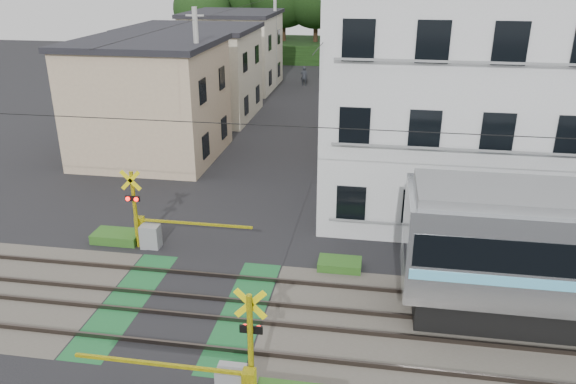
% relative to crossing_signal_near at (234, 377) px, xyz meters
% --- Properties ---
extents(ground, '(120.00, 120.00, 0.00)m').
position_rel_crossing_signal_near_xyz_m(ground, '(-2.59, 3.65, -0.71)').
color(ground, black).
extents(track_bed, '(120.00, 120.00, 0.14)m').
position_rel_crossing_signal_near_xyz_m(track_bed, '(-2.59, 3.65, -0.67)').
color(track_bed, '#47423A').
rests_on(track_bed, ground).
extents(crossing_signal_near, '(4.74, 0.65, 3.09)m').
position_rel_crossing_signal_near_xyz_m(crossing_signal_near, '(0.00, 0.00, 0.00)').
color(crossing_signal_near, '#FCEA0D').
rests_on(crossing_signal_near, ground).
extents(crossing_signal_far, '(4.74, 0.65, 3.09)m').
position_rel_crossing_signal_near_xyz_m(crossing_signal_far, '(-5.17, 7.31, 0.00)').
color(crossing_signal_far, '#FCEA0D').
rests_on(crossing_signal_far, ground).
extents(apartment_block, '(10.20, 8.36, 9.30)m').
position_rel_crossing_signal_near_xyz_m(apartment_block, '(5.91, 13.15, 3.94)').
color(apartment_block, silver).
rests_on(apartment_block, ground).
extents(houses_row, '(22.07, 31.35, 6.80)m').
position_rel_crossing_signal_near_xyz_m(houses_row, '(-2.33, 29.57, 2.53)').
color(houses_row, tan).
rests_on(houses_row, ground).
extents(tree_hill, '(40.00, 12.34, 11.69)m').
position_rel_crossing_signal_near_xyz_m(tree_hill, '(-2.63, 53.31, 5.06)').
color(tree_hill, black).
rests_on(tree_hill, ground).
extents(catenary, '(60.00, 5.04, 7.00)m').
position_rel_crossing_signal_near_xyz_m(catenary, '(3.41, 3.69, 2.98)').
color(catenary, '#2D2D33').
rests_on(catenary, ground).
extents(utility_poles, '(7.90, 42.00, 8.00)m').
position_rel_crossing_signal_near_xyz_m(utility_poles, '(-3.64, 26.66, 3.37)').
color(utility_poles, '#A5A5A0').
rests_on(utility_poles, ground).
extents(pedestrian, '(0.63, 0.43, 1.67)m').
position_rel_crossing_signal_near_xyz_m(pedestrian, '(-3.58, 38.31, 0.12)').
color(pedestrian, '#262930').
rests_on(pedestrian, ground).
extents(weed_patches, '(10.25, 8.80, 0.40)m').
position_rel_crossing_signal_near_xyz_m(weed_patches, '(-0.83, 3.56, -0.53)').
color(weed_patches, '#2D5E1E').
rests_on(weed_patches, ground).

